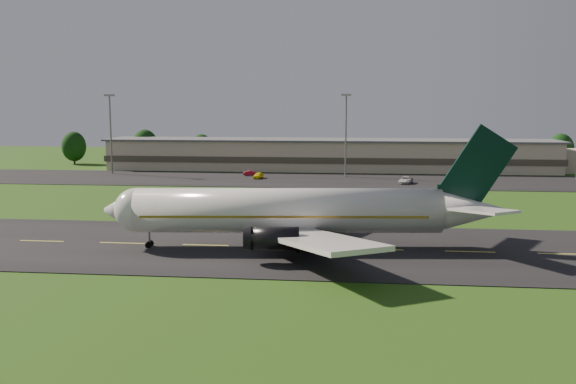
# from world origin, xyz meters

# --- Properties ---
(ground) EXTENTS (360.00, 360.00, 0.00)m
(ground) POSITION_xyz_m (0.00, 0.00, 0.00)
(ground) COLOR #204912
(ground) RESTS_ON ground
(taxiway) EXTENTS (220.00, 30.00, 0.10)m
(taxiway) POSITION_xyz_m (0.00, 0.00, 0.05)
(taxiway) COLOR black
(taxiway) RESTS_ON ground
(apron) EXTENTS (260.00, 30.00, 0.10)m
(apron) POSITION_xyz_m (0.00, 72.00, 0.05)
(apron) COLOR black
(apron) RESTS_ON ground
(airliner) EXTENTS (51.25, 41.96, 15.57)m
(airliner) POSITION_xyz_m (0.49, 0.09, 4.66)
(airliner) COLOR white
(airliner) RESTS_ON ground
(terminal) EXTENTS (145.00, 16.00, 8.40)m
(terminal) POSITION_xyz_m (6.40, 96.18, 3.99)
(terminal) COLOR beige
(terminal) RESTS_ON ground
(light_mast_west) EXTENTS (2.40, 1.20, 20.35)m
(light_mast_west) POSITION_xyz_m (-55.00, 80.00, 12.74)
(light_mast_west) COLOR gray
(light_mast_west) RESTS_ON ground
(light_mast_centre) EXTENTS (2.40, 1.20, 20.35)m
(light_mast_centre) POSITION_xyz_m (5.00, 80.00, 12.74)
(light_mast_centre) COLOR gray
(light_mast_centre) RESTS_ON ground
(tree_line) EXTENTS (201.20, 9.56, 10.57)m
(tree_line) POSITION_xyz_m (30.36, 105.51, 5.32)
(tree_line) COLOR black
(tree_line) RESTS_ON ground
(service_vehicle_a) EXTENTS (2.29, 4.47, 1.46)m
(service_vehicle_a) POSITION_xyz_m (-15.76, 73.26, 0.83)
(service_vehicle_a) COLOR yellow
(service_vehicle_a) RESTS_ON apron
(service_vehicle_b) EXTENTS (3.85, 1.51, 1.25)m
(service_vehicle_b) POSITION_xyz_m (-18.47, 78.76, 0.72)
(service_vehicle_b) COLOR #A50B22
(service_vehicle_b) RESTS_ON apron
(service_vehicle_c) EXTENTS (3.79, 5.91, 1.52)m
(service_vehicle_c) POSITION_xyz_m (18.93, 67.43, 0.86)
(service_vehicle_c) COLOR silver
(service_vehicle_c) RESTS_ON apron
(service_vehicle_d) EXTENTS (4.55, 2.74, 1.23)m
(service_vehicle_d) POSITION_xyz_m (36.14, 73.52, 0.72)
(service_vehicle_d) COLOR #C4930B
(service_vehicle_d) RESTS_ON apron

